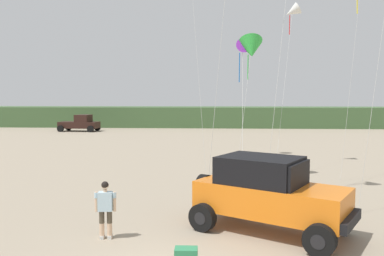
{
  "coord_description": "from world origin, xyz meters",
  "views": [
    {
      "loc": [
        1.1,
        -8.48,
        4.04
      ],
      "look_at": [
        0.36,
        3.82,
        3.08
      ],
      "focal_mm": 37.04,
      "sensor_mm": 36.0,
      "label": 1
    }
  ],
  "objects_px": {
    "distant_pickup": "(80,123)",
    "kite_purple_stunt": "(243,48)",
    "person_watching": "(105,207)",
    "kite_black_sled": "(292,12)",
    "jeep": "(268,193)",
    "cooler_box": "(186,256)",
    "kite_white_parafoil": "(251,49)"
  },
  "relations": [
    {
      "from": "kite_white_parafoil",
      "to": "kite_black_sled",
      "type": "bearing_deg",
      "value": 58.47
    },
    {
      "from": "cooler_box",
      "to": "distant_pickup",
      "type": "relative_size",
      "value": 0.12
    },
    {
      "from": "person_watching",
      "to": "cooler_box",
      "type": "height_order",
      "value": "person_watching"
    },
    {
      "from": "distant_pickup",
      "to": "kite_black_sled",
      "type": "xyz_separation_m",
      "value": [
        20.59,
        -21.99,
        8.14
      ]
    },
    {
      "from": "kite_purple_stunt",
      "to": "kite_black_sled",
      "type": "distance_m",
      "value": 5.79
    },
    {
      "from": "kite_purple_stunt",
      "to": "jeep",
      "type": "bearing_deg",
      "value": -88.13
    },
    {
      "from": "cooler_box",
      "to": "kite_purple_stunt",
      "type": "relative_size",
      "value": 0.08
    },
    {
      "from": "cooler_box",
      "to": "kite_white_parafoil",
      "type": "relative_size",
      "value": 0.08
    },
    {
      "from": "distant_pickup",
      "to": "kite_black_sled",
      "type": "distance_m",
      "value": 31.21
    },
    {
      "from": "person_watching",
      "to": "cooler_box",
      "type": "distance_m",
      "value": 2.97
    },
    {
      "from": "kite_white_parafoil",
      "to": "kite_purple_stunt",
      "type": "height_order",
      "value": "kite_white_parafoil"
    },
    {
      "from": "jeep",
      "to": "person_watching",
      "type": "relative_size",
      "value": 2.99
    },
    {
      "from": "kite_black_sled",
      "to": "kite_white_parafoil",
      "type": "bearing_deg",
      "value": -121.53
    },
    {
      "from": "cooler_box",
      "to": "kite_white_parafoil",
      "type": "bearing_deg",
      "value": 75.42
    },
    {
      "from": "person_watching",
      "to": "kite_white_parafoil",
      "type": "xyz_separation_m",
      "value": [
        4.83,
        8.66,
        5.45
      ]
    },
    {
      "from": "distant_pickup",
      "to": "kite_black_sled",
      "type": "relative_size",
      "value": 0.49
    },
    {
      "from": "cooler_box",
      "to": "kite_white_parafoil",
      "type": "xyz_separation_m",
      "value": [
        2.41,
        10.21,
        6.19
      ]
    },
    {
      "from": "cooler_box",
      "to": "distant_pickup",
      "type": "height_order",
      "value": "distant_pickup"
    },
    {
      "from": "jeep",
      "to": "kite_purple_stunt",
      "type": "bearing_deg",
      "value": 91.87
    },
    {
      "from": "distant_pickup",
      "to": "kite_purple_stunt",
      "type": "bearing_deg",
      "value": -56.23
    },
    {
      "from": "jeep",
      "to": "cooler_box",
      "type": "distance_m",
      "value": 3.48
    },
    {
      "from": "person_watching",
      "to": "kite_purple_stunt",
      "type": "bearing_deg",
      "value": 64.0
    },
    {
      "from": "jeep",
      "to": "kite_white_parafoil",
      "type": "xyz_separation_m",
      "value": [
        0.12,
        7.79,
        5.18
      ]
    },
    {
      "from": "person_watching",
      "to": "kite_white_parafoil",
      "type": "relative_size",
      "value": 0.23
    },
    {
      "from": "distant_pickup",
      "to": "kite_purple_stunt",
      "type": "height_order",
      "value": "kite_purple_stunt"
    },
    {
      "from": "person_watching",
      "to": "jeep",
      "type": "bearing_deg",
      "value": 10.48
    },
    {
      "from": "person_watching",
      "to": "kite_purple_stunt",
      "type": "distance_m",
      "value": 11.54
    },
    {
      "from": "cooler_box",
      "to": "kite_black_sled",
      "type": "height_order",
      "value": "kite_black_sled"
    },
    {
      "from": "distant_pickup",
      "to": "kite_white_parafoil",
      "type": "height_order",
      "value": "kite_white_parafoil"
    },
    {
      "from": "distant_pickup",
      "to": "kite_purple_stunt",
      "type": "relative_size",
      "value": 0.68
    },
    {
      "from": "kite_black_sled",
      "to": "kite_purple_stunt",
      "type": "bearing_deg",
      "value": -127.78
    },
    {
      "from": "jeep",
      "to": "kite_white_parafoil",
      "type": "bearing_deg",
      "value": 89.14
    }
  ]
}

